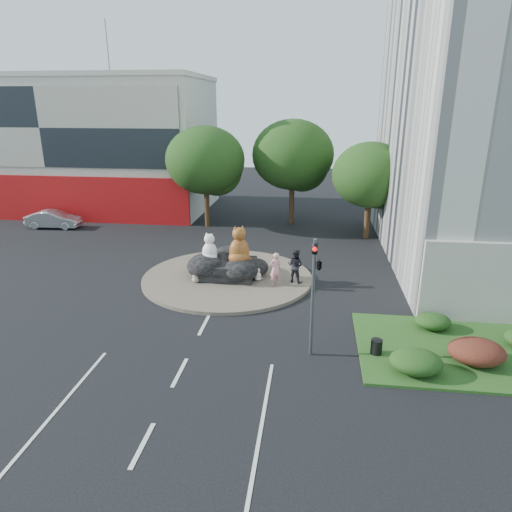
{
  "coord_description": "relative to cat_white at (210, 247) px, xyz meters",
  "views": [
    {
      "loc": [
        4.88,
        -14.81,
        9.89
      ],
      "look_at": [
        1.88,
        8.58,
        2.0
      ],
      "focal_mm": 32.0,
      "sensor_mm": 36.0,
      "label": 1
    }
  ],
  "objects": [
    {
      "name": "hedge_near_green",
      "position": [
        9.98,
        -8.82,
        -1.42
      ],
      "size": [
        2.0,
        1.6,
        0.9
      ],
      "primitive_type": "ellipsoid",
      "color": "#183611",
      "rests_on": "grass_verge"
    },
    {
      "name": "pedestrian_pink",
      "position": [
        3.91,
        -0.86,
        -0.84
      ],
      "size": [
        0.83,
        0.74,
        1.91
      ],
      "primitive_type": "imported",
      "rotation": [
        0.0,
        0.0,
        3.66
      ],
      "color": "pink",
      "rests_on": "roundabout_island"
    },
    {
      "name": "tree_right",
      "position": [
        10.05,
        10.25,
        2.64
      ],
      "size": [
        5.7,
        5.7,
        7.3
      ],
      "color": "#382314",
      "rests_on": "ground"
    },
    {
      "name": "hedge_back_green",
      "position": [
        11.48,
        -5.02,
        -1.51
      ],
      "size": [
        1.6,
        1.28,
        0.72
      ],
      "primitive_type": "ellipsoid",
      "color": "#183611",
      "rests_on": "grass_verge"
    },
    {
      "name": "shophouse_block",
      "position": [
        -17.02,
        18.1,
        4.19
      ],
      "size": [
        25.2,
        12.3,
        17.4
      ],
      "color": "silver",
      "rests_on": "ground"
    },
    {
      "name": "cat_tabby",
      "position": [
        1.73,
        0.02,
        0.23
      ],
      "size": [
        1.72,
        1.63,
        2.26
      ],
      "primitive_type": null,
      "rotation": [
        0.0,
        0.0,
        0.42
      ],
      "color": "#B88026",
      "rests_on": "rock_plinth"
    },
    {
      "name": "parked_car",
      "position": [
        -15.62,
        9.93,
        -1.26
      ],
      "size": [
        4.53,
        1.85,
        1.46
      ],
      "primitive_type": "imported",
      "rotation": [
        0.0,
        0.0,
        1.64
      ],
      "color": "#AFB1B7",
      "rests_on": "ground"
    },
    {
      "name": "traffic_light",
      "position": [
        6.08,
        -7.82,
        1.63
      ],
      "size": [
        0.44,
        1.24,
        5.0
      ],
      "color": "#595B60",
      "rests_on": "ground"
    },
    {
      "name": "roundabout_island",
      "position": [
        0.98,
        0.18,
        -1.89
      ],
      "size": [
        10.0,
        10.0,
        0.2
      ],
      "primitive_type": "cylinder",
      "color": "brown",
      "rests_on": "ground"
    },
    {
      "name": "grass_verge",
      "position": [
        12.98,
        -6.82,
        -1.93
      ],
      "size": [
        10.0,
        6.0,
        0.12
      ],
      "primitive_type": "cube",
      "color": "#1F4E1A",
      "rests_on": "ground"
    },
    {
      "name": "pedestrian_dark",
      "position": [
        4.98,
        -0.22,
        -0.82
      ],
      "size": [
        1.16,
        1.06,
        1.94
      ],
      "primitive_type": "imported",
      "rotation": [
        0.0,
        0.0,
        2.72
      ],
      "color": "black",
      "rests_on": "roundabout_island"
    },
    {
      "name": "hedge_red",
      "position": [
        12.48,
        -7.82,
        -1.38
      ],
      "size": [
        2.2,
        1.76,
        0.99
      ],
      "primitive_type": "ellipsoid",
      "color": "#451214",
      "rests_on": "grass_verge"
    },
    {
      "name": "kitten_calico",
      "position": [
        -0.63,
        -0.98,
        -1.37
      ],
      "size": [
        0.64,
        0.61,
        0.85
      ],
      "primitive_type": null,
      "rotation": [
        0.0,
        0.0,
        -0.42
      ],
      "color": "beige",
      "rests_on": "roundabout_island"
    },
    {
      "name": "street_lamp",
      "position": [
        13.8,
        -1.82,
        2.56
      ],
      "size": [
        2.34,
        0.22,
        8.06
      ],
      "color": "#595B60",
      "rests_on": "ground"
    },
    {
      "name": "tree_mid",
      "position": [
        4.05,
        14.25,
        3.56
      ],
      "size": [
        6.84,
        6.84,
        8.76
      ],
      "color": "#382314",
      "rests_on": "ground"
    },
    {
      "name": "cat_white",
      "position": [
        0.0,
        0.0,
        0.0
      ],
      "size": [
        1.33,
        1.25,
        1.79
      ],
      "primitive_type": null,
      "rotation": [
        0.0,
        0.0,
        -0.36
      ],
      "color": "white",
      "rests_on": "rock_plinth"
    },
    {
      "name": "ground",
      "position": [
        0.98,
        -9.82,
        -1.99
      ],
      "size": [
        120.0,
        120.0,
        0.0
      ],
      "primitive_type": "plane",
      "color": "black",
      "rests_on": "ground"
    },
    {
      "name": "rock_plinth",
      "position": [
        0.98,
        0.18,
        -1.34
      ],
      "size": [
        3.2,
        2.6,
        0.9
      ],
      "primitive_type": null,
      "color": "black",
      "rests_on": "roundabout_island"
    },
    {
      "name": "kitten_white",
      "position": [
        2.86,
        -0.28,
        -1.42
      ],
      "size": [
        0.59,
        0.6,
        0.76
      ],
      "primitive_type": null,
      "rotation": [
        0.0,
        0.0,
        0.87
      ],
      "color": "silver",
      "rests_on": "roundabout_island"
    },
    {
      "name": "litter_bin",
      "position": [
        8.67,
        -7.58,
        -1.56
      ],
      "size": [
        0.61,
        0.61,
        0.62
      ],
      "primitive_type": "cylinder",
      "rotation": [
        0.0,
        0.0,
        0.35
      ],
      "color": "black",
      "rests_on": "grass_verge"
    },
    {
      "name": "tree_left",
      "position": [
        -2.95,
        12.25,
        3.25
      ],
      "size": [
        6.46,
        6.46,
        8.27
      ],
      "color": "#382314",
      "rests_on": "ground"
    }
  ]
}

